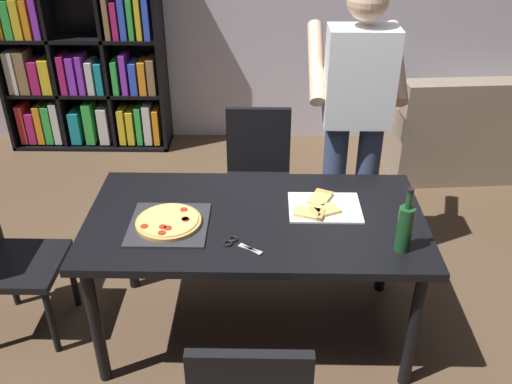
% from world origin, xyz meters
% --- Properties ---
extents(ground_plane, '(12.00, 12.00, 0.00)m').
position_xyz_m(ground_plane, '(0.00, 0.00, 0.00)').
color(ground_plane, brown).
extents(dining_table, '(1.66, 0.87, 0.75)m').
position_xyz_m(dining_table, '(0.00, 0.00, 0.67)').
color(dining_table, black).
rests_on(dining_table, ground_plane).
extents(chair_far_side, '(0.42, 0.42, 0.90)m').
position_xyz_m(chair_far_side, '(0.00, 0.92, 0.51)').
color(chair_far_side, black).
rests_on(chair_far_side, ground_plane).
extents(chair_left_end, '(0.42, 0.42, 0.90)m').
position_xyz_m(chair_left_end, '(-1.32, 0.00, 0.51)').
color(chair_left_end, black).
rests_on(chair_left_end, ground_plane).
extents(couch, '(1.77, 0.99, 0.85)m').
position_xyz_m(couch, '(1.91, 1.99, 0.30)').
color(couch, gray).
rests_on(couch, ground_plane).
extents(bookshelf, '(1.40, 0.35, 1.95)m').
position_xyz_m(bookshelf, '(-1.54, 2.37, 0.90)').
color(bookshelf, black).
rests_on(bookshelf, ground_plane).
extents(person_serving_pizza, '(0.55, 0.54, 1.75)m').
position_xyz_m(person_serving_pizza, '(0.57, 0.70, 1.00)').
color(person_serving_pizza, '#38476B').
rests_on(person_serving_pizza, ground_plane).
extents(pepperoni_pizza_on_tray, '(0.37, 0.37, 0.04)m').
position_xyz_m(pepperoni_pizza_on_tray, '(-0.41, -0.09, 0.77)').
color(pepperoni_pizza_on_tray, '#2D2D33').
rests_on(pepperoni_pizza_on_tray, dining_table).
extents(pizza_slices_on_towel, '(0.36, 0.29, 0.03)m').
position_xyz_m(pizza_slices_on_towel, '(0.33, 0.07, 0.76)').
color(pizza_slices_on_towel, white).
rests_on(pizza_slices_on_towel, dining_table).
extents(wine_bottle, '(0.07, 0.07, 0.32)m').
position_xyz_m(wine_bottle, '(0.66, -0.26, 0.87)').
color(wine_bottle, '#194723').
rests_on(wine_bottle, dining_table).
extents(kitchen_scissors, '(0.19, 0.15, 0.01)m').
position_xyz_m(kitchen_scissors, '(-0.08, -0.24, 0.76)').
color(kitchen_scissors, silver).
rests_on(kitchen_scissors, dining_table).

